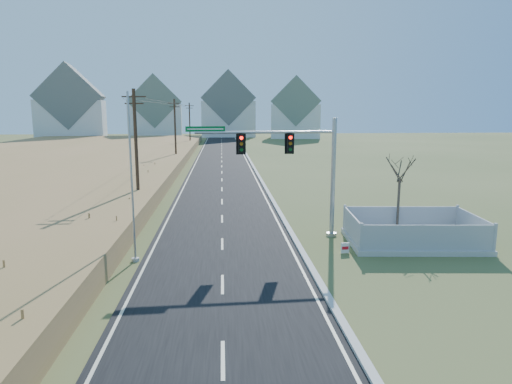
{
  "coord_description": "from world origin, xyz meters",
  "views": [
    {
      "loc": [
        0.05,
        -20.51,
        7.36
      ],
      "look_at": [
        1.71,
        1.6,
        3.4
      ],
      "focal_mm": 32.0,
      "sensor_mm": 36.0,
      "label": 1
    }
  ],
  "objects_px": {
    "open_sign": "(345,248)",
    "flagpole": "(132,196)",
    "bare_tree": "(400,167)",
    "fence_enclosure": "(412,238)",
    "traffic_signal_mast": "(302,165)"
  },
  "relations": [
    {
      "from": "fence_enclosure",
      "to": "traffic_signal_mast",
      "type": "bearing_deg",
      "value": 168.25
    },
    {
      "from": "traffic_signal_mast",
      "to": "open_sign",
      "type": "height_order",
      "value": "traffic_signal_mast"
    },
    {
      "from": "open_sign",
      "to": "flagpole",
      "type": "distance_m",
      "value": 11.13
    },
    {
      "from": "fence_enclosure",
      "to": "bare_tree",
      "type": "xyz_separation_m",
      "value": [
        -0.13,
        1.95,
        3.76
      ]
    },
    {
      "from": "fence_enclosure",
      "to": "flagpole",
      "type": "bearing_deg",
      "value": -167.77
    },
    {
      "from": "flagpole",
      "to": "bare_tree",
      "type": "height_order",
      "value": "flagpole"
    },
    {
      "from": "bare_tree",
      "to": "fence_enclosure",
      "type": "bearing_deg",
      "value": -86.2
    },
    {
      "from": "flagpole",
      "to": "traffic_signal_mast",
      "type": "bearing_deg",
      "value": 22.82
    },
    {
      "from": "fence_enclosure",
      "to": "flagpole",
      "type": "distance_m",
      "value": 15.39
    },
    {
      "from": "traffic_signal_mast",
      "to": "bare_tree",
      "type": "height_order",
      "value": "traffic_signal_mast"
    },
    {
      "from": "flagpole",
      "to": "open_sign",
      "type": "bearing_deg",
      "value": 2.48
    },
    {
      "from": "fence_enclosure",
      "to": "flagpole",
      "type": "height_order",
      "value": "flagpole"
    },
    {
      "from": "fence_enclosure",
      "to": "open_sign",
      "type": "distance_m",
      "value": 4.53
    },
    {
      "from": "flagpole",
      "to": "bare_tree",
      "type": "bearing_deg",
      "value": 14.89
    },
    {
      "from": "traffic_signal_mast",
      "to": "open_sign",
      "type": "xyz_separation_m",
      "value": [
        1.76,
        -3.3,
        -4.0
      ]
    }
  ]
}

